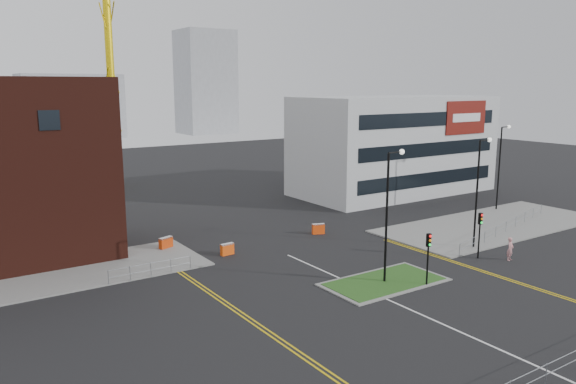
% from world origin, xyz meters
% --- Properties ---
extents(ground, '(200.00, 200.00, 0.00)m').
position_xyz_m(ground, '(0.00, 0.00, 0.00)').
color(ground, black).
rests_on(ground, ground).
extents(pavement_left, '(28.00, 8.00, 0.12)m').
position_xyz_m(pavement_left, '(-20.00, 22.00, 0.06)').
color(pavement_left, slate).
rests_on(pavement_left, ground).
extents(pavement_right, '(24.00, 10.00, 0.12)m').
position_xyz_m(pavement_right, '(22.00, 14.00, 0.06)').
color(pavement_right, slate).
rests_on(pavement_right, ground).
extents(island_kerb, '(8.60, 4.60, 0.08)m').
position_xyz_m(island_kerb, '(2.00, 8.00, 0.04)').
color(island_kerb, slate).
rests_on(island_kerb, ground).
extents(grass_island, '(8.00, 4.00, 0.12)m').
position_xyz_m(grass_island, '(2.00, 8.00, 0.06)').
color(grass_island, '#254F1A').
rests_on(grass_island, ground).
extents(office_block, '(25.00, 12.20, 12.00)m').
position_xyz_m(office_block, '(26.01, 31.97, 6.00)').
color(office_block, silver).
rests_on(office_block, ground).
extents(streetlamp_island, '(1.46, 0.36, 9.18)m').
position_xyz_m(streetlamp_island, '(2.22, 8.00, 5.41)').
color(streetlamp_island, black).
rests_on(streetlamp_island, ground).
extents(streetlamp_right_near, '(1.46, 0.36, 9.18)m').
position_xyz_m(streetlamp_right_near, '(14.22, 10.00, 5.41)').
color(streetlamp_right_near, black).
rests_on(streetlamp_right_near, ground).
extents(streetlamp_right_far, '(1.46, 0.36, 9.18)m').
position_xyz_m(streetlamp_right_far, '(28.22, 18.00, 5.41)').
color(streetlamp_right_far, black).
rests_on(streetlamp_right_far, ground).
extents(traffic_light_island, '(0.28, 0.33, 3.65)m').
position_xyz_m(traffic_light_island, '(4.00, 5.98, 2.57)').
color(traffic_light_island, black).
rests_on(traffic_light_island, ground).
extents(traffic_light_right, '(0.28, 0.33, 3.65)m').
position_xyz_m(traffic_light_right, '(12.00, 7.98, 2.57)').
color(traffic_light_right, black).
rests_on(traffic_light_right, ground).
extents(railing_front, '(24.05, 0.05, 1.10)m').
position_xyz_m(railing_front, '(0.00, -6.00, 0.78)').
color(railing_front, gray).
rests_on(railing_front, ground).
extents(railing_left, '(6.05, 0.05, 1.10)m').
position_xyz_m(railing_left, '(-11.00, 18.00, 0.74)').
color(railing_left, gray).
rests_on(railing_left, ground).
extents(railing_right, '(19.05, 5.05, 1.10)m').
position_xyz_m(railing_right, '(20.50, 11.50, 0.78)').
color(railing_right, gray).
rests_on(railing_right, ground).
extents(centre_line, '(0.15, 30.00, 0.01)m').
position_xyz_m(centre_line, '(0.00, 2.00, 0.01)').
color(centre_line, silver).
rests_on(centre_line, ground).
extents(yellow_left_a, '(0.12, 24.00, 0.01)m').
position_xyz_m(yellow_left_a, '(-9.00, 10.00, 0.01)').
color(yellow_left_a, gold).
rests_on(yellow_left_a, ground).
extents(yellow_left_b, '(0.12, 24.00, 0.01)m').
position_xyz_m(yellow_left_b, '(-8.70, 10.00, 0.01)').
color(yellow_left_b, gold).
rests_on(yellow_left_b, ground).
extents(yellow_right_a, '(0.12, 20.00, 0.01)m').
position_xyz_m(yellow_right_a, '(9.50, 6.00, 0.01)').
color(yellow_right_a, gold).
rests_on(yellow_right_a, ground).
extents(yellow_right_b, '(0.12, 20.00, 0.01)m').
position_xyz_m(yellow_right_b, '(9.80, 6.00, 0.01)').
color(yellow_right_b, gold).
rests_on(yellow_right_b, ground).
extents(skyline_b, '(24.00, 12.00, 16.00)m').
position_xyz_m(skyline_b, '(10.00, 130.00, 8.00)').
color(skyline_b, gray).
rests_on(skyline_b, ground).
extents(skyline_c, '(14.00, 12.00, 28.00)m').
position_xyz_m(skyline_c, '(45.00, 125.00, 14.00)').
color(skyline_c, gray).
rests_on(skyline_c, ground).
extents(pedestrian, '(0.75, 0.58, 1.82)m').
position_xyz_m(pedestrian, '(13.61, 6.29, 0.91)').
color(pedestrian, pink).
rests_on(pedestrian, ground).
extents(barrier_left, '(1.28, 0.79, 1.02)m').
position_xyz_m(barrier_left, '(-7.49, 24.00, 0.55)').
color(barrier_left, '#C8380B').
rests_on(barrier_left, ground).
extents(barrier_mid, '(1.14, 0.47, 0.94)m').
position_xyz_m(barrier_mid, '(-4.00, 19.77, 0.51)').
color(barrier_mid, '#FF520E').
rests_on(barrier_mid, ground).
extents(barrier_right, '(1.19, 0.74, 0.95)m').
position_xyz_m(barrier_right, '(5.93, 20.84, 0.52)').
color(barrier_right, '#FD470E').
rests_on(barrier_right, ground).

